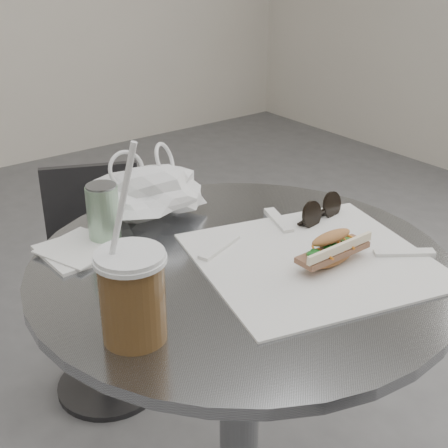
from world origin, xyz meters
TOP-DOWN VIEW (x-y plane):
  - cafe_table at (0.00, 0.20)m, footprint 0.76×0.76m
  - chair_far at (0.04, 0.90)m, footprint 0.37×0.39m
  - sandwich_paper at (0.10, 0.12)m, footprint 0.48×0.46m
  - banh_mi at (0.12, 0.09)m, footprint 0.18×0.07m
  - iced_coffee at (-0.27, 0.12)m, footprint 0.10×0.10m
  - sunglasses at (0.23, 0.24)m, footprint 0.12×0.04m
  - plastic_bag at (-0.03, 0.45)m, footprint 0.26×0.23m
  - napkin_stack at (-0.21, 0.41)m, footprint 0.16×0.16m
  - drink_can at (-0.16, 0.42)m, footprint 0.06×0.06m

SIDE VIEW (x-z plane):
  - chair_far at x=0.04m, z-range -0.03..0.63m
  - cafe_table at x=0.00m, z-range 0.10..0.84m
  - sandwich_paper at x=0.10m, z-range 0.74..0.74m
  - napkin_stack at x=-0.21m, z-range 0.74..0.75m
  - sunglasses at x=0.23m, z-range 0.73..0.79m
  - banh_mi at x=0.12m, z-range 0.74..0.80m
  - plastic_bag at x=-0.03m, z-range 0.74..0.85m
  - drink_can at x=-0.16m, z-range 0.74..0.85m
  - iced_coffee at x=-0.27m, z-range 0.66..0.96m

